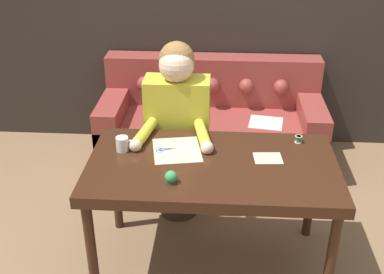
{
  "coord_description": "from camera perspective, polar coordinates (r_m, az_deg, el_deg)",
  "views": [
    {
      "loc": [
        -0.07,
        -2.4,
        2.23
      ],
      "look_at": [
        -0.23,
        0.13,
        0.87
      ],
      "focal_mm": 45.0,
      "sensor_mm": 36.0,
      "label": 1
    }
  ],
  "objects": [
    {
      "name": "scissors",
      "position": [
        2.94,
        -3.03,
        -1.48
      ],
      "size": [
        0.22,
        0.12,
        0.01
      ],
      "color": "silver",
      "rests_on": "dining_table"
    },
    {
      "name": "wall_back",
      "position": [
        4.28,
        4.63,
        15.54
      ],
      "size": [
        8.0,
        0.06,
        2.6
      ],
      "color": "#2D2823",
      "rests_on": "ground_plane"
    },
    {
      "name": "pattern_paper_main",
      "position": [
        2.93,
        -1.8,
        -1.57
      ],
      "size": [
        0.34,
        0.36,
        0.0
      ],
      "color": "beige",
      "rests_on": "dining_table"
    },
    {
      "name": "person",
      "position": [
        3.33,
        -1.73,
        0.81
      ],
      "size": [
        0.52,
        0.62,
        1.32
      ],
      "color": "#33281E",
      "rests_on": "ground_plane"
    },
    {
      "name": "mug",
      "position": [
        2.94,
        -8.22,
        -0.82
      ],
      "size": [
        0.11,
        0.08,
        0.09
      ],
      "color": "silver",
      "rests_on": "dining_table"
    },
    {
      "name": "pattern_paper_offcut",
      "position": [
        2.88,
        8.99,
        -2.51
      ],
      "size": [
        0.17,
        0.15,
        0.0
      ],
      "color": "beige",
      "rests_on": "dining_table"
    },
    {
      "name": "pin_cushion",
      "position": [
        2.62,
        -2.51,
        -4.82
      ],
      "size": [
        0.07,
        0.07,
        0.07
      ],
      "color": "#4C3828",
      "rests_on": "dining_table"
    },
    {
      "name": "thread_spool",
      "position": [
        3.09,
        12.5,
        -0.26
      ],
      "size": [
        0.04,
        0.04,
        0.05
      ],
      "color": "#338C4C",
      "rests_on": "dining_table"
    },
    {
      "name": "dining_table",
      "position": [
        2.85,
        2.41,
        -4.36
      ],
      "size": [
        1.47,
        0.8,
        0.77
      ],
      "color": "#381E11",
      "rests_on": "ground_plane"
    },
    {
      "name": "ground_plane",
      "position": [
        3.28,
        3.96,
        -14.76
      ],
      "size": [
        16.0,
        16.0,
        0.0
      ],
      "primitive_type": "plane",
      "color": "#846647"
    },
    {
      "name": "couch",
      "position": [
        4.24,
        2.28,
        1.26
      ],
      "size": [
        1.88,
        0.81,
        0.88
      ],
      "color": "brown",
      "rests_on": "ground_plane"
    }
  ]
}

